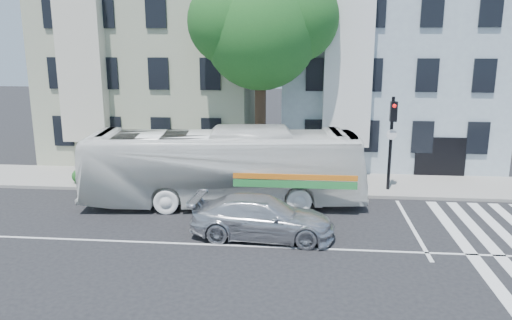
# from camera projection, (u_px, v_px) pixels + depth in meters

# --- Properties ---
(ground) EXTENTS (120.00, 120.00, 0.00)m
(ground) POSITION_uv_depth(u_px,v_px,m) (240.00, 246.00, 17.75)
(ground) COLOR black
(ground) RESTS_ON ground
(sidewalk_far) EXTENTS (80.00, 4.00, 0.15)m
(sidewalk_far) POSITION_uv_depth(u_px,v_px,m) (259.00, 182.00, 25.48)
(sidewalk_far) COLOR gray
(sidewalk_far) RESTS_ON ground
(building_left) EXTENTS (12.00, 10.00, 11.00)m
(building_left) POSITION_uv_depth(u_px,v_px,m) (160.00, 67.00, 31.64)
(building_left) COLOR #A2A98D
(building_left) RESTS_ON ground
(building_right) EXTENTS (12.00, 10.00, 11.00)m
(building_right) POSITION_uv_depth(u_px,v_px,m) (384.00, 68.00, 30.35)
(building_right) COLOR #99A7B6
(building_right) RESTS_ON ground
(street_tree) EXTENTS (7.30, 5.90, 11.10)m
(street_tree) POSITION_uv_depth(u_px,v_px,m) (262.00, 26.00, 24.38)
(street_tree) COLOR #2D2116
(street_tree) RESTS_ON ground
(bus) EXTENTS (4.16, 12.49, 3.41)m
(bus) POSITION_uv_depth(u_px,v_px,m) (224.00, 167.00, 21.91)
(bus) COLOR white
(bus) RESTS_ON ground
(sedan) EXTENTS (2.47, 5.42, 1.54)m
(sedan) POSITION_uv_depth(u_px,v_px,m) (263.00, 217.00, 18.39)
(sedan) COLOR silver
(sedan) RESTS_ON ground
(hedge) EXTENTS (8.53, 2.02, 0.70)m
(hedge) POSITION_uv_depth(u_px,v_px,m) (162.00, 178.00, 24.62)
(hedge) COLOR #325D1E
(hedge) RESTS_ON sidewalk_far
(traffic_signal) EXTENTS (0.48, 0.54, 4.60)m
(traffic_signal) POSITION_uv_depth(u_px,v_px,m) (392.00, 132.00, 23.26)
(traffic_signal) COLOR black
(traffic_signal) RESTS_ON ground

